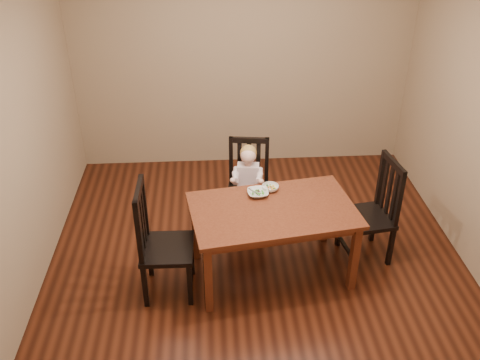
{
  "coord_description": "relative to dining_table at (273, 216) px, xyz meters",
  "views": [
    {
      "loc": [
        -0.42,
        -4.07,
        3.36
      ],
      "look_at": [
        -0.14,
        0.25,
        0.74
      ],
      "focal_mm": 40.0,
      "sensor_mm": 36.0,
      "label": 1
    }
  ],
  "objects": [
    {
      "name": "chair_right",
      "position": [
        0.98,
        0.21,
        -0.14
      ],
      "size": [
        0.49,
        0.51,
        1.04
      ],
      "rotation": [
        0.0,
        0.0,
        1.72
      ],
      "color": "black",
      "rests_on": "room"
    },
    {
      "name": "chair_left",
      "position": [
        -0.99,
        -0.17,
        -0.12
      ],
      "size": [
        0.46,
        0.48,
        1.08
      ],
      "rotation": [
        0.0,
        0.0,
        -1.59
      ],
      "color": "black",
      "rests_on": "room"
    },
    {
      "name": "toddler",
      "position": [
        -0.17,
        0.71,
        -0.04
      ],
      "size": [
        0.33,
        0.39,
        0.49
      ],
      "primitive_type": null,
      "rotation": [
        0.0,
        0.0,
        3.02
      ],
      "color": "beige",
      "rests_on": "chair_child"
    },
    {
      "name": "dining_table",
      "position": [
        0.0,
        0.0,
        0.0
      ],
      "size": [
        1.55,
        1.07,
        0.72
      ],
      "rotation": [
        0.0,
        0.0,
        0.15
      ],
      "color": "#461D10",
      "rests_on": "room"
    },
    {
      "name": "room",
      "position": [
        -0.12,
        0.21,
        0.71
      ],
      "size": [
        4.01,
        4.01,
        2.71
      ],
      "color": "#471D0F",
      "rests_on": "ground"
    },
    {
      "name": "chair_child",
      "position": [
        -0.16,
        0.76,
        -0.17
      ],
      "size": [
        0.47,
        0.45,
        0.98
      ],
      "rotation": [
        0.0,
        0.0,
        3.02
      ],
      "color": "black",
      "rests_on": "room"
    },
    {
      "name": "bowl_veg",
      "position": [
        0.01,
        0.3,
        0.11
      ],
      "size": [
        0.19,
        0.19,
        0.05
      ],
      "primitive_type": "imported",
      "rotation": [
        0.0,
        0.0,
        0.27
      ],
      "color": "silver",
      "rests_on": "dining_table"
    },
    {
      "name": "bowl_peas",
      "position": [
        -0.11,
        0.22,
        0.11
      ],
      "size": [
        0.21,
        0.21,
        0.05
      ],
      "primitive_type": "imported",
      "rotation": [
        0.0,
        0.0,
        0.08
      ],
      "color": "silver",
      "rests_on": "dining_table"
    },
    {
      "name": "fork",
      "position": [
        -0.15,
        0.2,
        0.13
      ],
      "size": [
        0.1,
        0.08,
        0.04
      ],
      "rotation": [
        0.0,
        0.0,
        0.92
      ],
      "color": "silver",
      "rests_on": "bowl_peas"
    }
  ]
}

